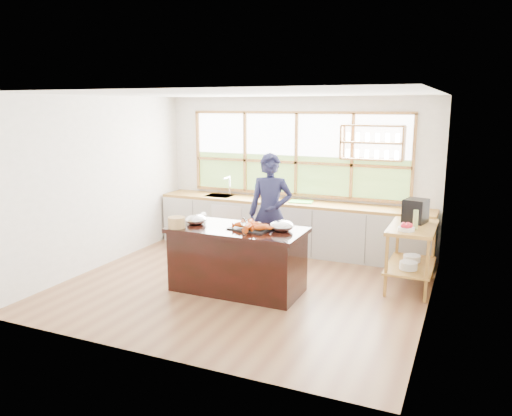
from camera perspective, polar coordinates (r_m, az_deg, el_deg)
The scene contains 18 objects.
ground_plane at distance 7.27m, azimuth -1.41°, elevation -8.85°, with size 5.00×5.00×0.00m, color olive.
room_shell at distance 7.31m, azimuth 0.40°, elevation 5.41°, with size 5.02×4.52×2.71m.
back_counter at distance 8.87m, azimuth 3.78°, elevation -2.03°, with size 4.90×0.63×0.90m.
right_shelf_unit at distance 7.35m, azimuth 17.34°, elevation -4.21°, with size 0.62×1.10×0.90m.
island at distance 6.95m, azimuth -2.13°, elevation -5.87°, with size 1.85×0.90×0.90m.
cook at distance 7.63m, azimuth 1.65°, elevation -0.64°, with size 0.67×0.44×1.85m, color #1A1B3B.
potted_plant at distance 9.03m, azimuth 0.20°, elevation 2.06°, with size 0.15×0.10×0.29m, color slate.
cutting_board at distance 8.70m, azimuth 5.17°, elevation 0.74°, with size 0.40×0.30×0.01m, color #55C344.
espresso_machine at distance 7.48m, azimuth 17.77°, elevation -0.31°, with size 0.30×0.32×0.34m, color black.
wine_bottle at distance 7.06m, azimuth 17.77°, elevation -1.29°, with size 0.07×0.07×0.27m, color #96A75A.
fruit_bowl at distance 6.97m, azimuth 16.80°, elevation -2.15°, with size 0.22×0.22×0.11m.
slate_board at distance 6.77m, azimuth -0.54°, elevation -2.35°, with size 0.55×0.40×0.02m, color black.
lobster_pile at distance 6.73m, azimuth -0.47°, elevation -2.02°, with size 0.52×0.48×0.08m.
mixing_bowl_left at distance 7.10m, azimuth -6.87°, elevation -1.33°, with size 0.30×0.30×0.14m, color silver.
mixing_bowl_right at distance 6.68m, azimuth 2.98°, elevation -2.05°, with size 0.32×0.32×0.15m, color silver.
wine_glass at distance 6.44m, azimuth -1.39°, elevation -1.68°, with size 0.08×0.08×0.22m.
wicker_basket at distance 6.91m, azimuth -9.06°, elevation -1.64°, with size 0.24×0.24×0.15m, color tan.
parchment_roll at distance 7.40m, azimuth -6.29°, elevation -0.97°, with size 0.08×0.08×0.30m, color white.
Camera 1 is at (2.89, -6.17, 2.55)m, focal length 35.00 mm.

